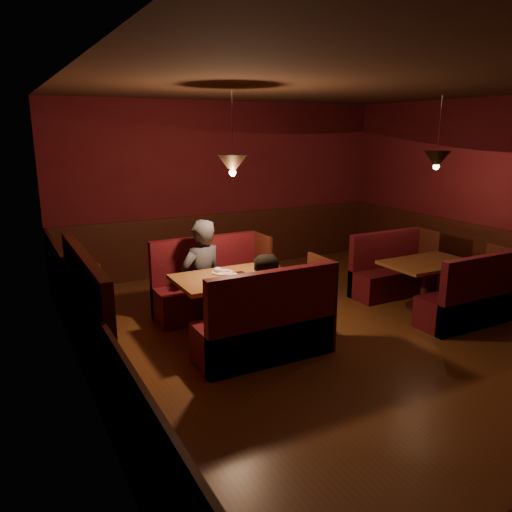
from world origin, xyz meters
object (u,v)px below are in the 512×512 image
second_bench_near (470,303)px  main_table (235,289)px  main_bench_far (211,290)px  second_bench_far (391,275)px  second_table (427,274)px  diner_b (269,288)px  diner_a (201,258)px  main_bench_near (268,330)px

second_bench_near → main_table: bearing=157.5°
main_bench_far → second_bench_far: bearing=-10.4°
main_table → second_table: (2.73, -0.43, -0.07)m
second_bench_near → diner_b: size_ratio=0.90×
main_table → second_bench_far: 2.78m
main_bench_far → second_bench_far: 2.78m
main_bench_far → diner_a: size_ratio=0.90×
main_bench_near → second_table: (2.71, 0.36, 0.17)m
main_bench_far → diner_b: 1.44m
diner_a → diner_b: bearing=90.2°
second_table → second_bench_near: bearing=-87.8°
second_bench_far → main_bench_far: bearing=169.6°
main_bench_near → second_bench_far: size_ratio=1.16×
diner_a → diner_b: (0.33, -1.18, -0.11)m
main_bench_far → diner_b: size_ratio=1.04×
second_bench_near → diner_a: diner_a is taller
main_table → second_bench_near: (2.75, -1.14, -0.27)m
second_table → main_bench_far: bearing=155.8°
main_bench_far → second_bench_near: (2.74, -1.93, -0.03)m
diner_a → second_bench_far: bearing=158.8°
main_bench_near → diner_a: size_ratio=0.90×
second_bench_far → diner_a: 3.00m
main_bench_far → second_bench_far: (2.74, -0.50, -0.03)m
second_bench_near → main_bench_near: bearing=172.7°
main_table → main_bench_near: (0.02, -0.79, -0.24)m
main_bench_far → diner_b: bearing=-84.8°
main_bench_near → second_bench_near: size_ratio=1.16×
diner_a → diner_b: 1.23m
diner_b → second_table: bearing=-4.6°
second_table → second_bench_far: bearing=87.8°
second_bench_far → diner_b: bearing=-161.4°
main_bench_near → second_bench_far: bearing=21.5°
second_bench_far → second_bench_near: (0.00, -1.43, 0.00)m
main_bench_near → second_bench_near: main_bench_near is taller
second_table → second_bench_far: size_ratio=0.90×
main_table → diner_b: (0.14, -0.59, 0.16)m
second_bench_far → second_table: bearing=-92.2°
diner_b → main_table: bearing=95.2°
diner_b → second_bench_far: bearing=10.4°
main_table → diner_b: bearing=-76.6°
main_bench_far → main_bench_near: bearing=-90.0°
second_bench_near → diner_b: (-2.61, 0.55, 0.43)m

